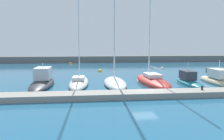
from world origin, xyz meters
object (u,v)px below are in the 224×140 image
at_px(sailboat_white_third, 115,82).
at_px(dock_bollard, 202,88).
at_px(sailboat_red_fourth, 152,80).
at_px(mooring_buoy_yellow, 100,72).
at_px(motorboat_charcoal_nearest, 43,81).
at_px(mooring_buoy_white, 162,69).
at_px(mooring_buoy_orange, 71,64).
at_px(motorboat_teal_fifth, 188,81).
at_px(motorboat_sand_sixth, 217,80).
at_px(sailboat_ivory_second, 79,82).

xyz_separation_m(sailboat_white_third, dock_bollard, (8.09, -6.67, 0.36)).
height_order(sailboat_red_fourth, mooring_buoy_yellow, sailboat_red_fourth).
relative_size(motorboat_charcoal_nearest, mooring_buoy_white, 12.17).
height_order(sailboat_white_third, mooring_buoy_orange, sailboat_white_third).
height_order(motorboat_teal_fifth, motorboat_sand_sixth, motorboat_sand_sixth).
distance_m(motorboat_charcoal_nearest, sailboat_ivory_second, 4.60).
bearing_deg(mooring_buoy_white, sailboat_white_third, -124.89).
bearing_deg(mooring_buoy_yellow, sailboat_red_fourth, -67.16).
bearing_deg(mooring_buoy_orange, mooring_buoy_white, -35.85).
height_order(mooring_buoy_yellow, mooring_buoy_orange, mooring_buoy_yellow).
bearing_deg(sailboat_ivory_second, mooring_buoy_orange, 8.38).
bearing_deg(motorboat_teal_fifth, sailboat_red_fourth, 80.46).
xyz_separation_m(motorboat_charcoal_nearest, mooring_buoy_orange, (0.95, 32.69, -0.56)).
bearing_deg(motorboat_charcoal_nearest, sailboat_ivory_second, -93.49).
bearing_deg(mooring_buoy_yellow, mooring_buoy_orange, 110.94).
height_order(sailboat_ivory_second, mooring_buoy_white, sailboat_ivory_second).
relative_size(mooring_buoy_orange, mooring_buoy_white, 1.06).
bearing_deg(sailboat_ivory_second, motorboat_charcoal_nearest, 90.47).
xyz_separation_m(motorboat_sand_sixth, mooring_buoy_orange, (-22.13, 33.69, -0.45)).
distance_m(sailboat_white_third, mooring_buoy_white, 22.36).
bearing_deg(motorboat_teal_fifth, mooring_buoy_yellow, 36.37).
height_order(motorboat_sand_sixth, dock_bollard, motorboat_sand_sixth).
relative_size(sailboat_red_fourth, mooring_buoy_white, 22.55).
height_order(motorboat_charcoal_nearest, sailboat_red_fourth, sailboat_red_fourth).
relative_size(mooring_buoy_yellow, mooring_buoy_white, 1.09).
xyz_separation_m(motorboat_charcoal_nearest, mooring_buoy_white, (21.95, 17.52, -0.56)).
relative_size(sailboat_red_fourth, motorboat_teal_fifth, 2.59).
bearing_deg(sailboat_white_third, motorboat_sand_sixth, -89.95).
bearing_deg(sailboat_red_fourth, motorboat_sand_sixth, -94.95).
xyz_separation_m(mooring_buoy_yellow, mooring_buoy_orange, (-7.14, 18.66, 0.00)).
bearing_deg(motorboat_teal_fifth, sailboat_ivory_second, 86.58).
bearing_deg(mooring_buoy_orange, sailboat_ivory_second, -83.67).
xyz_separation_m(motorboat_charcoal_nearest, sailboat_red_fourth, (14.20, -0.47, -0.08)).
bearing_deg(motorboat_sand_sixth, dock_bollard, 141.82).
bearing_deg(mooring_buoy_orange, mooring_buoy_yellow, -69.06).
xyz_separation_m(sailboat_red_fourth, mooring_buoy_yellow, (-6.11, 14.51, -0.48)).
distance_m(motorboat_charcoal_nearest, sailboat_white_third, 9.20).
distance_m(sailboat_white_third, mooring_buoy_orange, 34.50).
relative_size(motorboat_charcoal_nearest, motorboat_teal_fifth, 1.40).
distance_m(motorboat_sand_sixth, dock_bollard, 8.73).
height_order(sailboat_ivory_second, sailboat_red_fourth, sailboat_ivory_second).
xyz_separation_m(sailboat_white_third, mooring_buoy_yellow, (-1.08, 14.85, -0.41)).
bearing_deg(sailboat_white_third, mooring_buoy_white, -34.10).
bearing_deg(motorboat_sand_sixth, mooring_buoy_white, 7.16).
distance_m(motorboat_charcoal_nearest, dock_bollard, 18.81).
xyz_separation_m(mooring_buoy_yellow, mooring_buoy_white, (13.86, 3.48, 0.00)).
relative_size(motorboat_teal_fifth, mooring_buoy_white, 8.71).
relative_size(sailboat_red_fourth, dock_bollard, 42.47).
distance_m(sailboat_red_fourth, motorboat_sand_sixth, 8.89).
height_order(sailboat_red_fourth, mooring_buoy_orange, sailboat_red_fourth).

